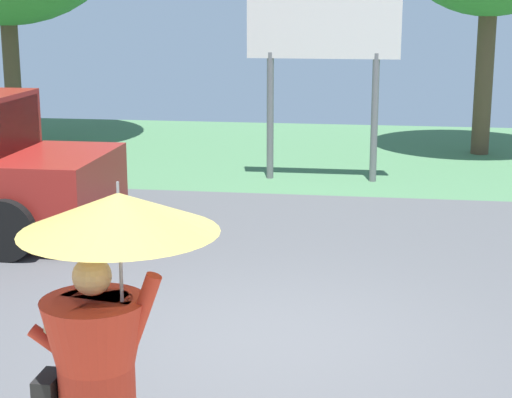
# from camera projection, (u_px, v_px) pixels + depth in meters

# --- Properties ---
(ground_plane) EXTENTS (40.00, 22.00, 0.20)m
(ground_plane) POSITION_uv_depth(u_px,v_px,m) (304.00, 253.00, 10.70)
(ground_plane) COLOR #4C4C4F
(monk_pedestrian) EXTENTS (1.13, 1.10, 2.13)m
(monk_pedestrian) POSITION_uv_depth(u_px,v_px,m) (103.00, 351.00, 4.77)
(monk_pedestrian) COLOR #B22D1E
(monk_pedestrian) RESTS_ON ground_plane
(roadside_billboard) EXTENTS (2.60, 0.12, 3.50)m
(roadside_billboard) POSITION_uv_depth(u_px,v_px,m) (323.00, 32.00, 14.23)
(roadside_billboard) COLOR slate
(roadside_billboard) RESTS_ON ground_plane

